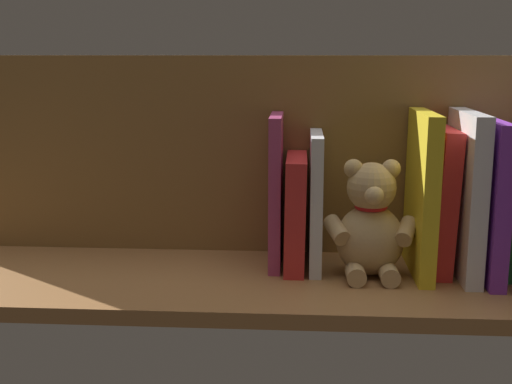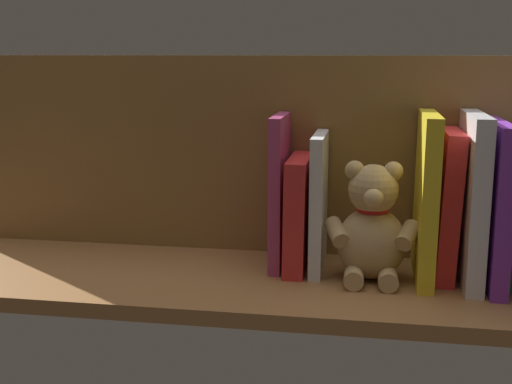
# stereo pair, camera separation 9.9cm
# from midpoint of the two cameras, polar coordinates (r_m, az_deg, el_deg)

# --- Properties ---
(ground_plane) EXTENTS (1.12, 0.31, 0.02)m
(ground_plane) POSITION_cam_midpoint_polar(r_m,az_deg,el_deg) (1.02, -2.78, -7.63)
(ground_plane) COLOR #9E6B3D
(shelf_back_panel) EXTENTS (1.12, 0.02, 0.32)m
(shelf_back_panel) POSITION_cam_midpoint_polar(r_m,az_deg,el_deg) (1.11, -2.10, 3.09)
(shelf_back_panel) COLOR olive
(shelf_back_panel) RESTS_ON ground_plane
(book_2) EXTENTS (0.02, 0.14, 0.20)m
(book_2) POSITION_cam_midpoint_polar(r_m,az_deg,el_deg) (1.06, 17.40, -1.31)
(book_2) COLOR green
(book_2) RESTS_ON ground_plane
(book_3) EXTENTS (0.02, 0.18, 0.23)m
(book_3) POSITION_cam_midpoint_polar(r_m,az_deg,el_deg) (1.03, 16.37, -0.54)
(book_3) COLOR purple
(book_3) RESTS_ON ground_plane
(book_4) EXTENTS (0.03, 0.17, 0.24)m
(book_4) POSITION_cam_midpoint_polar(r_m,az_deg,el_deg) (1.03, 14.69, -0.19)
(book_4) COLOR silver
(book_4) RESTS_ON ground_plane
(book_5) EXTENTS (0.03, 0.14, 0.22)m
(book_5) POSITION_cam_midpoint_polar(r_m,az_deg,el_deg) (1.05, 12.73, -0.67)
(book_5) COLOR red
(book_5) RESTS_ON ground_plane
(book_6) EXTENTS (0.02, 0.17, 0.24)m
(book_6) POSITION_cam_midpoint_polar(r_m,az_deg,el_deg) (1.02, 11.16, -0.14)
(book_6) COLOR yellow
(book_6) RESTS_ON ground_plane
(teddy_bear) EXTENTS (0.14, 0.11, 0.18)m
(teddy_bear) POSITION_cam_midpoint_polar(r_m,az_deg,el_deg) (1.00, 6.91, -2.81)
(teddy_bear) COLOR tan
(teddy_bear) RESTS_ON ground_plane
(book_7) EXTENTS (0.02, 0.14, 0.21)m
(book_7) POSITION_cam_midpoint_polar(r_m,az_deg,el_deg) (1.03, 2.35, -0.77)
(book_7) COLOR silver
(book_7) RESTS_ON ground_plane
(book_8) EXTENTS (0.03, 0.14, 0.17)m
(book_8) POSITION_cam_midpoint_polar(r_m,az_deg,el_deg) (1.04, 0.65, -1.73)
(book_8) COLOR red
(book_8) RESTS_ON ground_plane
(book_9) EXTENTS (0.02, 0.13, 0.24)m
(book_9) POSITION_cam_midpoint_polar(r_m,az_deg,el_deg) (1.04, -1.01, 0.07)
(book_9) COLOR #B23F72
(book_9) RESTS_ON ground_plane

